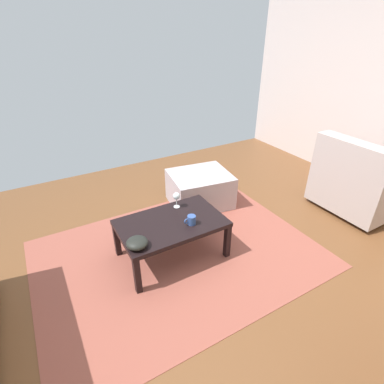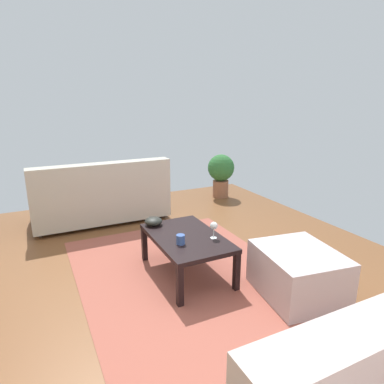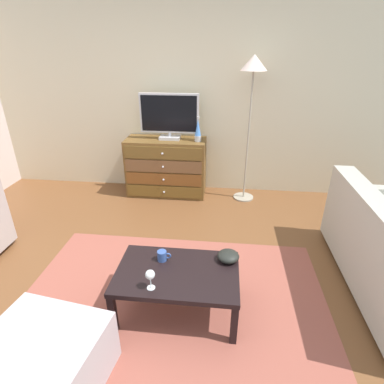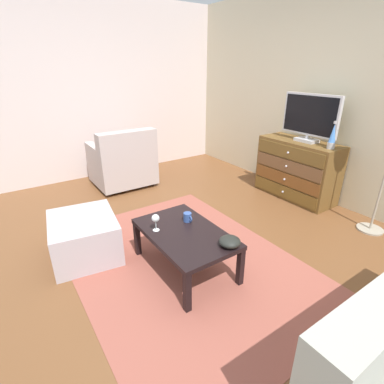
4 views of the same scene
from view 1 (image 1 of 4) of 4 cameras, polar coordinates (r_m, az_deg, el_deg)
ground_plane at (r=2.90m, az=3.04°, el=-13.21°), size 5.99×4.99×0.05m
area_rug at (r=2.94m, az=-2.46°, el=-11.83°), size 2.60×1.90×0.01m
coffee_table at (r=2.73m, az=-4.01°, el=-6.49°), size 0.95×0.60×0.39m
wine_glass at (r=2.85m, az=-3.01°, el=-0.88°), size 0.07×0.07×0.16m
mug at (r=2.64m, az=-0.14°, el=-5.41°), size 0.11×0.08×0.08m
bowl_decorative at (r=2.43m, az=-10.52°, el=-9.60°), size 0.18×0.18×0.08m
armchair at (r=3.93m, az=29.45°, el=1.77°), size 0.80×0.85×0.89m
ottoman at (r=3.61m, az=1.52°, el=0.59°), size 0.78×0.70×0.40m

